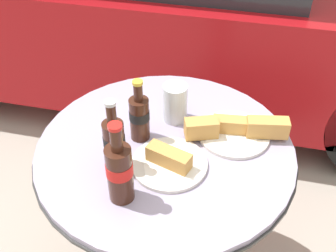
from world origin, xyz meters
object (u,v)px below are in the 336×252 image
at_px(lunch_plate_far, 169,162).
at_px(drinking_glass, 175,104).
at_px(bistro_table, 165,182).
at_px(cola_bottle_right, 139,116).
at_px(lunch_plate_near, 235,130).
at_px(cola_bottle_center, 120,171).
at_px(cola_bottle_left, 114,143).

bearing_deg(lunch_plate_far, drinking_glass, 97.67).
xyz_separation_m(bistro_table, cola_bottle_right, (-0.09, 0.03, 0.24)).
height_order(bistro_table, drinking_glass, drinking_glass).
relative_size(drinking_glass, lunch_plate_near, 0.40).
relative_size(cola_bottle_center, lunch_plate_near, 0.78).
xyz_separation_m(bistro_table, lunch_plate_near, (0.20, 0.10, 0.19)).
bearing_deg(cola_bottle_left, bistro_table, 43.90).
distance_m(cola_bottle_left, lunch_plate_near, 0.39).
height_order(bistro_table, cola_bottle_right, cola_bottle_right).
xyz_separation_m(cola_bottle_left, lunch_plate_near, (0.32, 0.21, -0.07)).
height_order(drinking_glass, lunch_plate_near, drinking_glass).
relative_size(cola_bottle_right, lunch_plate_near, 0.65).
bearing_deg(cola_bottle_right, lunch_plate_near, 13.34).
relative_size(cola_bottle_right, cola_bottle_center, 0.83).
bearing_deg(cola_bottle_right, cola_bottle_center, -85.63).
distance_m(bistro_table, cola_bottle_center, 0.35).
xyz_separation_m(lunch_plate_near, lunch_plate_far, (-0.17, -0.17, -0.01)).
height_order(cola_bottle_center, drinking_glass, cola_bottle_center).
xyz_separation_m(drinking_glass, lunch_plate_near, (0.20, -0.05, -0.03)).
bearing_deg(lunch_plate_far, cola_bottle_center, -124.78).
bearing_deg(drinking_glass, cola_bottle_center, -100.80).
bearing_deg(lunch_plate_far, cola_bottle_right, 138.03).
distance_m(cola_bottle_left, drinking_glass, 0.28).
bearing_deg(lunch_plate_near, cola_bottle_center, -130.61).
bearing_deg(lunch_plate_near, lunch_plate_far, -134.71).
height_order(bistro_table, lunch_plate_near, lunch_plate_near).
relative_size(bistro_table, cola_bottle_right, 3.84).
xyz_separation_m(cola_bottle_center, lunch_plate_far, (0.10, 0.14, -0.08)).
relative_size(cola_bottle_left, cola_bottle_center, 0.93).
xyz_separation_m(bistro_table, lunch_plate_far, (0.03, -0.08, 0.18)).
xyz_separation_m(drinking_glass, lunch_plate_far, (0.03, -0.22, -0.04)).
xyz_separation_m(cola_bottle_center, drinking_glass, (0.07, 0.36, -0.04)).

